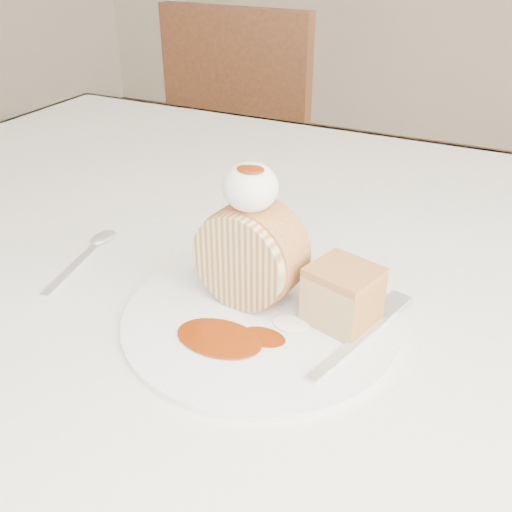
% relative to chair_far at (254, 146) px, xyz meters
% --- Properties ---
extents(table, '(1.40, 0.90, 0.75)m').
position_rel_chair_far_xyz_m(table, '(0.48, -0.88, 0.14)').
color(table, silver).
rests_on(table, ground).
extents(chair_far, '(0.45, 0.45, 0.91)m').
position_rel_chair_far_xyz_m(chair_far, '(0.00, 0.00, 0.00)').
color(chair_far, brown).
rests_on(chair_far, ground).
extents(plate, '(0.33, 0.33, 0.01)m').
position_rel_chair_far_xyz_m(plate, '(0.53, -1.05, 0.23)').
color(plate, white).
rests_on(plate, table).
extents(roulade_slice, '(0.11, 0.07, 0.10)m').
position_rel_chair_far_xyz_m(roulade_slice, '(0.50, -1.03, 0.28)').
color(roulade_slice, '#CABA8C').
rests_on(roulade_slice, plate).
extents(cake_chunk, '(0.07, 0.07, 0.05)m').
position_rel_chair_far_xyz_m(cake_chunk, '(0.60, -1.03, 0.26)').
color(cake_chunk, '#B67245').
rests_on(cake_chunk, plate).
extents(whipped_cream, '(0.05, 0.05, 0.05)m').
position_rel_chair_far_xyz_m(whipped_cream, '(0.51, -1.03, 0.36)').
color(whipped_cream, white).
rests_on(whipped_cream, roulade_slice).
extents(caramel_drizzle, '(0.03, 0.02, 0.01)m').
position_rel_chair_far_xyz_m(caramel_drizzle, '(0.51, -1.04, 0.38)').
color(caramel_drizzle, '#6C2104').
rests_on(caramel_drizzle, whipped_cream).
extents(caramel_pool, '(0.10, 0.08, 0.00)m').
position_rel_chair_far_xyz_m(caramel_pool, '(0.51, -1.11, 0.24)').
color(caramel_pool, '#6C2104').
rests_on(caramel_pool, plate).
extents(fork, '(0.06, 0.16, 0.00)m').
position_rel_chair_far_xyz_m(fork, '(0.62, -1.07, 0.24)').
color(fork, silver).
rests_on(fork, plate).
extents(spoon, '(0.05, 0.14, 0.00)m').
position_rel_chair_far_xyz_m(spoon, '(0.30, -1.06, 0.23)').
color(spoon, silver).
rests_on(spoon, table).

